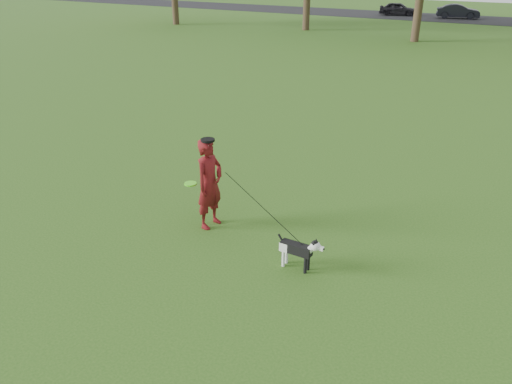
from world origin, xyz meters
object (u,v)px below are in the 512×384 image
Objects in this scene: man at (210,184)px; dog at (300,249)px; car_left at (398,9)px; car_mid at (458,11)px.

man reaches higher than dog.
car_left is at bearing 103.94° from dog.
man is 40.46m from car_left.
dog is 41.39m from car_left.
car_left is at bearing 15.82° from man.
man is 2.07× the size of dog.
car_left reaches higher than dog.
car_mid is at bearing 97.02° from dog.
dog is at bearing -177.20° from car_left.
car_mid is (-4.95, 40.17, 0.20)m from dog.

